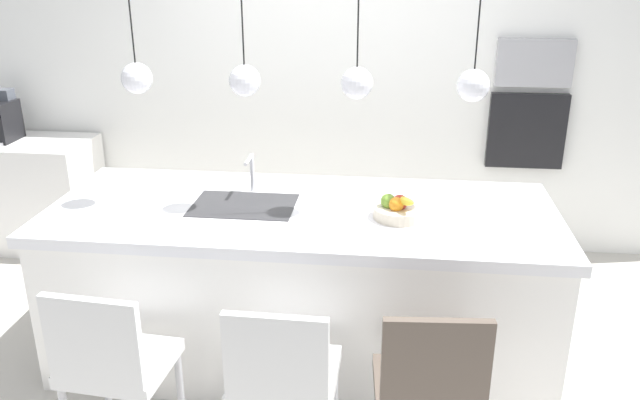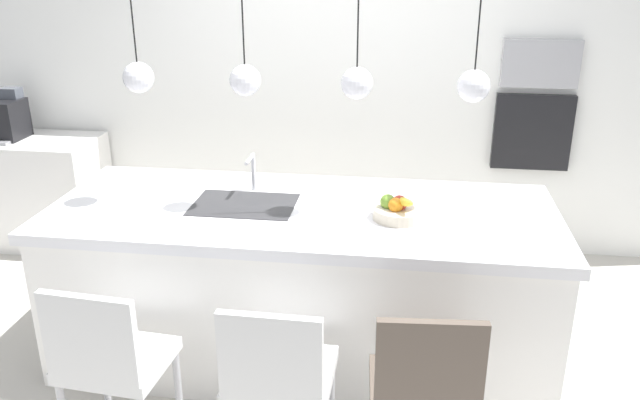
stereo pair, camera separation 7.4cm
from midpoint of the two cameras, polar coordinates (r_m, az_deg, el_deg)
floor at (r=3.92m, az=-2.05°, el=-13.22°), size 6.60×6.60×0.00m
back_wall at (r=4.96m, az=0.60°, el=10.50°), size 6.00×0.10×2.60m
kitchen_island at (r=3.68m, az=-2.14°, el=-7.30°), size 2.74×1.10×0.92m
sink_basin at (r=3.55m, az=-7.36°, el=-0.54°), size 0.56×0.40×0.02m
faucet at (r=3.70m, az=-6.70°, el=2.79°), size 0.02×0.17×0.22m
fruit_bowl at (r=3.36m, az=6.27°, el=-0.79°), size 0.27×0.27×0.15m
side_counter at (r=5.63m, az=-24.96°, el=0.57°), size 1.10×0.60×0.86m
coffee_machine at (r=5.53m, az=-26.74°, el=6.34°), size 0.20×0.35×0.38m
microwave at (r=4.93m, az=18.01°, el=11.48°), size 0.54×0.08×0.34m
oven at (r=5.03m, az=17.37°, el=5.88°), size 0.56×0.08×0.56m
chair_near at (r=3.12m, az=-18.59°, el=-13.33°), size 0.49×0.45×0.89m
chair_middle at (r=2.90m, az=-4.07°, el=-15.20°), size 0.46×0.45×0.87m
chair_far at (r=2.87m, az=8.90°, el=-15.86°), size 0.49×0.44×0.89m
pendant_light_left at (r=3.53m, az=-16.49°, el=10.33°), size 0.16×0.16×0.76m
pendant_light_center_left at (r=3.36m, az=-7.31°, el=10.49°), size 0.16×0.16×0.76m
pendant_light_center_right at (r=3.27m, az=2.62°, el=10.35°), size 0.16×0.16×0.76m
pendant_light_right at (r=3.28m, az=12.76°, el=9.90°), size 0.16×0.16×0.76m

